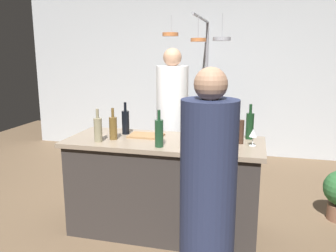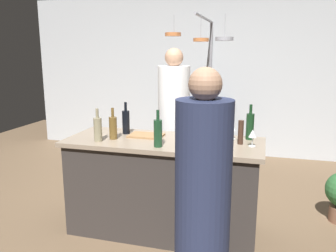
{
  "view_description": "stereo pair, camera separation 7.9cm",
  "coord_description": "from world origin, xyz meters",
  "px_view_note": "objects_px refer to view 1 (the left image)",
  "views": [
    {
      "loc": [
        0.79,
        -2.95,
        1.69
      ],
      "look_at": [
        0.0,
        0.15,
        1.0
      ],
      "focal_mm": 36.92,
      "sensor_mm": 36.0,
      "label": 1
    },
    {
      "loc": [
        0.86,
        -2.93,
        1.69
      ],
      "look_at": [
        0.0,
        0.15,
        1.0
      ],
      "focal_mm": 36.92,
      "sensor_mm": 36.0,
      "label": 2
    }
  ],
  "objects_px": {
    "pepper_mill": "(241,132)",
    "mixing_bowl_ceramic": "(203,142)",
    "stove_range": "(203,130)",
    "guest_right": "(207,210)",
    "wine_bottle_amber": "(113,128)",
    "wine_bottle_red": "(250,125)",
    "wine_bottle_dark": "(126,122)",
    "mixing_bowl_blue": "(200,135)",
    "wine_glass_near_right_guest": "(253,134)",
    "bar_stool_right": "(212,233)",
    "wine_bottle_green": "(159,133)",
    "cutting_board": "(146,136)",
    "wine_bottle_white": "(98,129)",
    "chef": "(172,129)",
    "wine_glass_near_left_guest": "(232,128)"
  },
  "relations": [
    {
      "from": "stove_range",
      "to": "guest_right",
      "type": "xyz_separation_m",
      "value": [
        0.54,
        -3.45,
        0.3
      ]
    },
    {
      "from": "cutting_board",
      "to": "wine_bottle_amber",
      "type": "distance_m",
      "value": 0.33
    },
    {
      "from": "cutting_board",
      "to": "wine_glass_near_left_guest",
      "type": "xyz_separation_m",
      "value": [
        0.8,
        0.12,
        0.1
      ]
    },
    {
      "from": "wine_bottle_red",
      "to": "wine_glass_near_left_guest",
      "type": "distance_m",
      "value": 0.16
    },
    {
      "from": "wine_bottle_red",
      "to": "wine_bottle_dark",
      "type": "relative_size",
      "value": 1.04
    },
    {
      "from": "wine_bottle_green",
      "to": "mixing_bowl_blue",
      "type": "xyz_separation_m",
      "value": [
        0.29,
        0.35,
        -0.09
      ]
    },
    {
      "from": "guest_right",
      "to": "wine_bottle_amber",
      "type": "bearing_deg",
      "value": 137.59
    },
    {
      "from": "guest_right",
      "to": "cutting_board",
      "type": "relative_size",
      "value": 5.03
    },
    {
      "from": "wine_bottle_white",
      "to": "wine_glass_near_right_guest",
      "type": "relative_size",
      "value": 2.05
    },
    {
      "from": "cutting_board",
      "to": "wine_bottle_dark",
      "type": "distance_m",
      "value": 0.26
    },
    {
      "from": "wine_bottle_red",
      "to": "wine_bottle_white",
      "type": "relative_size",
      "value": 1.08
    },
    {
      "from": "wine_bottle_red",
      "to": "wine_bottle_white",
      "type": "distance_m",
      "value": 1.38
    },
    {
      "from": "chef",
      "to": "wine_bottle_dark",
      "type": "bearing_deg",
      "value": -110.98
    },
    {
      "from": "stove_range",
      "to": "wine_bottle_green",
      "type": "relative_size",
      "value": 2.81
    },
    {
      "from": "chef",
      "to": "guest_right",
      "type": "bearing_deg",
      "value": -70.28
    },
    {
      "from": "pepper_mill",
      "to": "mixing_bowl_ceramic",
      "type": "relative_size",
      "value": 0.97
    },
    {
      "from": "bar_stool_right",
      "to": "wine_glass_near_right_guest",
      "type": "distance_m",
      "value": 0.91
    },
    {
      "from": "wine_bottle_red",
      "to": "wine_bottle_amber",
      "type": "relative_size",
      "value": 1.11
    },
    {
      "from": "bar_stool_right",
      "to": "wine_bottle_amber",
      "type": "relative_size",
      "value": 2.33
    },
    {
      "from": "stove_range",
      "to": "mixing_bowl_ceramic",
      "type": "distance_m",
      "value": 2.62
    },
    {
      "from": "wine_bottle_dark",
      "to": "mixing_bowl_blue",
      "type": "xyz_separation_m",
      "value": [
        0.74,
        -0.02,
        -0.09
      ]
    },
    {
      "from": "wine_bottle_red",
      "to": "wine_bottle_green",
      "type": "xyz_separation_m",
      "value": [
        -0.74,
        -0.47,
        -0.0
      ]
    },
    {
      "from": "wine_bottle_red",
      "to": "wine_bottle_white",
      "type": "bearing_deg",
      "value": -161.37
    },
    {
      "from": "bar_stool_right",
      "to": "wine_bottle_red",
      "type": "distance_m",
      "value": 1.1
    },
    {
      "from": "wine_bottle_green",
      "to": "mixing_bowl_blue",
      "type": "distance_m",
      "value": 0.47
    },
    {
      "from": "wine_bottle_green",
      "to": "mixing_bowl_ceramic",
      "type": "height_order",
      "value": "wine_bottle_green"
    },
    {
      "from": "guest_right",
      "to": "pepper_mill",
      "type": "bearing_deg",
      "value": 82.16
    },
    {
      "from": "mixing_bowl_blue",
      "to": "wine_bottle_red",
      "type": "bearing_deg",
      "value": 14.91
    },
    {
      "from": "guest_right",
      "to": "wine_bottle_red",
      "type": "distance_m",
      "value": 1.29
    },
    {
      "from": "wine_glass_near_right_guest",
      "to": "wine_bottle_dark",
      "type": "bearing_deg",
      "value": 173.06
    },
    {
      "from": "wine_bottle_dark",
      "to": "mixing_bowl_ceramic",
      "type": "height_order",
      "value": "wine_bottle_dark"
    },
    {
      "from": "guest_right",
      "to": "mixing_bowl_ceramic",
      "type": "bearing_deg",
      "value": 100.71
    },
    {
      "from": "wine_bottle_red",
      "to": "wine_glass_near_right_guest",
      "type": "bearing_deg",
      "value": -82.34
    },
    {
      "from": "pepper_mill",
      "to": "wine_bottle_dark",
      "type": "xyz_separation_m",
      "value": [
        -1.11,
        0.1,
        0.02
      ]
    },
    {
      "from": "mixing_bowl_ceramic",
      "to": "wine_bottle_amber",
      "type": "bearing_deg",
      "value": 179.1
    },
    {
      "from": "wine_bottle_white",
      "to": "pepper_mill",
      "type": "bearing_deg",
      "value": 11.23
    },
    {
      "from": "bar_stool_right",
      "to": "wine_bottle_white",
      "type": "distance_m",
      "value": 1.33
    },
    {
      "from": "stove_range",
      "to": "wine_bottle_amber",
      "type": "relative_size",
      "value": 3.05
    },
    {
      "from": "chef",
      "to": "wine_glass_near_left_guest",
      "type": "height_order",
      "value": "chef"
    },
    {
      "from": "guest_right",
      "to": "pepper_mill",
      "type": "relative_size",
      "value": 7.66
    },
    {
      "from": "wine_bottle_dark",
      "to": "stove_range",
      "type": "bearing_deg",
      "value": 79.56
    },
    {
      "from": "bar_stool_right",
      "to": "pepper_mill",
      "type": "relative_size",
      "value": 3.24
    },
    {
      "from": "chef",
      "to": "wine_bottle_amber",
      "type": "xyz_separation_m",
      "value": [
        -0.32,
        -0.98,
        0.21
      ]
    },
    {
      "from": "guest_right",
      "to": "mixing_bowl_blue",
      "type": "distance_m",
      "value": 1.16
    },
    {
      "from": "chef",
      "to": "wine_glass_near_left_guest",
      "type": "xyz_separation_m",
      "value": [
        0.74,
        -0.68,
        0.2
      ]
    },
    {
      "from": "wine_bottle_white",
      "to": "wine_glass_near_right_guest",
      "type": "xyz_separation_m",
      "value": [
        1.34,
        0.19,
        -0.01
      ]
    },
    {
      "from": "pepper_mill",
      "to": "wine_bottle_white",
      "type": "xyz_separation_m",
      "value": [
        -1.24,
        -0.25,
        0.01
      ]
    },
    {
      "from": "wine_bottle_green",
      "to": "guest_right",
      "type": "bearing_deg",
      "value": -55.85
    },
    {
      "from": "bar_stool_right",
      "to": "wine_glass_near_left_guest",
      "type": "height_order",
      "value": "wine_glass_near_left_guest"
    },
    {
      "from": "wine_bottle_red",
      "to": "cutting_board",
      "type": "bearing_deg",
      "value": -170.91
    }
  ]
}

